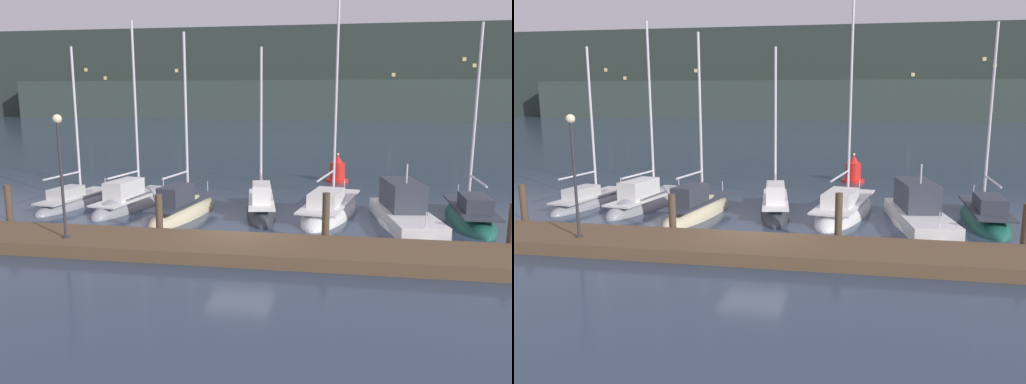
% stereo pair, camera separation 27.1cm
% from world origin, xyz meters
% --- Properties ---
extents(ground_plane, '(400.00, 400.00, 0.00)m').
position_xyz_m(ground_plane, '(0.00, 0.00, 0.00)').
color(ground_plane, '#2D3D51').
extents(dock, '(26.03, 2.80, 0.45)m').
position_xyz_m(dock, '(0.00, -1.60, 0.23)').
color(dock, brown).
rests_on(dock, ground).
extents(mooring_pile_0, '(0.28, 0.28, 1.92)m').
position_xyz_m(mooring_pile_0, '(-9.72, 0.05, 0.96)').
color(mooring_pile_0, '#4C3D2D').
rests_on(mooring_pile_0, ground).
extents(mooring_pile_1, '(0.28, 0.28, 1.73)m').
position_xyz_m(mooring_pile_1, '(-3.24, 0.05, 0.86)').
color(mooring_pile_1, '#4C3D2D').
rests_on(mooring_pile_1, ground).
extents(mooring_pile_2, '(0.28, 0.28, 1.99)m').
position_xyz_m(mooring_pile_2, '(3.24, 0.05, 0.99)').
color(mooring_pile_2, '#4C3D2D').
rests_on(mooring_pile_2, ground).
extents(mooring_pile_3, '(0.28, 0.28, 1.83)m').
position_xyz_m(mooring_pile_3, '(9.72, 0.05, 0.92)').
color(mooring_pile_3, '#4C3D2D').
rests_on(mooring_pile_3, ground).
extents(sailboat_berth_1, '(2.28, 5.92, 8.45)m').
position_xyz_m(sailboat_berth_1, '(-9.56, 4.97, 0.12)').
color(sailboat_berth_1, gray).
rests_on(sailboat_berth_1, ground).
extents(sailboat_berth_2, '(2.77, 6.83, 9.90)m').
position_xyz_m(sailboat_berth_2, '(-6.50, 5.13, 0.13)').
color(sailboat_berth_2, gray).
rests_on(sailboat_berth_2, ground).
extents(sailboat_berth_3, '(2.54, 6.11, 9.11)m').
position_xyz_m(sailboat_berth_3, '(-3.39, 3.57, 0.15)').
color(sailboat_berth_3, beige).
rests_on(sailboat_berth_3, ground).
extents(sailboat_berth_4, '(2.33, 5.97, 8.43)m').
position_xyz_m(sailboat_berth_4, '(0.12, 4.59, 0.16)').
color(sailboat_berth_4, '#2D3338').
rests_on(sailboat_berth_4, ground).
extents(sailboat_berth_5, '(3.53, 7.75, 11.72)m').
position_xyz_m(sailboat_berth_5, '(3.33, 5.20, 0.11)').
color(sailboat_berth_5, white).
rests_on(sailboat_berth_5, ground).
extents(motorboat_berth_6, '(2.94, 6.60, 3.11)m').
position_xyz_m(motorboat_berth_6, '(6.54, 3.59, 0.34)').
color(motorboat_berth_6, white).
rests_on(motorboat_berth_6, ground).
extents(sailboat_berth_7, '(1.99, 6.27, 9.29)m').
position_xyz_m(sailboat_berth_7, '(9.48, 4.59, 0.13)').
color(sailboat_berth_7, '#195647').
rests_on(sailboat_berth_7, ground).
extents(channel_buoy, '(1.45, 1.45, 1.86)m').
position_xyz_m(channel_buoy, '(3.64, 14.27, 0.68)').
color(channel_buoy, red).
rests_on(channel_buoy, ground).
extents(dock_lamppost, '(0.32, 0.32, 4.43)m').
position_xyz_m(dock_lamppost, '(-6.03, -2.03, 3.38)').
color(dock_lamppost, '#2D2D33').
rests_on(dock_lamppost, dock).
extents(hillside_backdrop, '(240.00, 23.00, 21.31)m').
position_xyz_m(hillside_backdrop, '(-0.17, 107.79, 9.82)').
color(hillside_backdrop, '#28332D').
rests_on(hillside_backdrop, ground).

